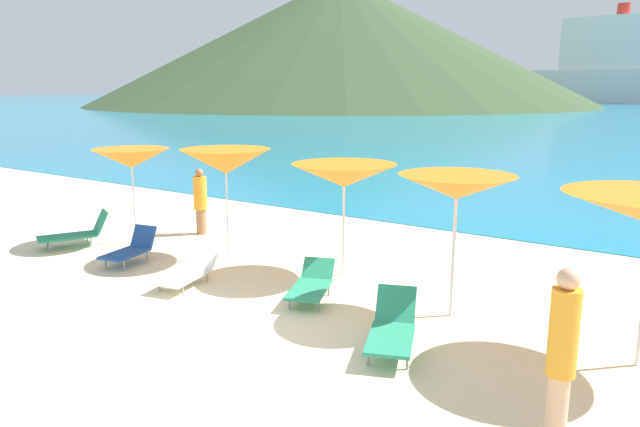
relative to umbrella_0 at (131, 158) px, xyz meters
name	(u,v)px	position (x,y,z in m)	size (l,w,h in m)	color
ground_plane	(454,225)	(5.34, 6.76, -2.20)	(50.00, 100.00, 0.30)	beige
headland_hill	(340,42)	(-61.89, 105.41, 11.78)	(109.92, 109.92, 27.66)	#384C2D
umbrella_0	(131,158)	(0.00, 0.00, 0.00)	(1.93, 1.93, 2.28)	silver
umbrella_1	(226,161)	(2.76, 0.28, 0.09)	(1.93, 1.93, 2.40)	silver
umbrella_2	(344,175)	(5.45, 0.72, -0.04)	(2.05, 2.05, 2.24)	silver
umbrella_3	(457,187)	(8.05, -0.09, 0.09)	(1.98, 1.98, 2.33)	silver
lounge_chair_0	(312,284)	(5.72, -0.77, -1.76)	(1.10, 1.58, 0.58)	#268C66
lounge_chair_1	(131,248)	(1.29, -1.16, -1.72)	(0.81, 1.35, 0.73)	#1E478C
lounge_chair_2	(188,271)	(3.32, -1.43, -1.80)	(0.91, 1.59, 0.58)	white
lounge_chair_3	(392,327)	(7.84, -1.76, -1.72)	(1.13, 1.65, 0.72)	#268C66
lounge_chair_5	(77,232)	(-0.90, -0.98, -1.71)	(1.22, 1.66, 0.80)	#268C66
beachgoer_0	(200,200)	(0.63, 1.54, -1.16)	(0.34, 0.34, 1.68)	#A3704C
beachgoer_1	(562,348)	(10.30, -2.73, -1.02)	(0.30, 0.30, 1.89)	#DBAA84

